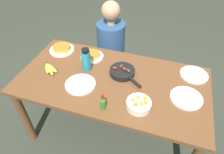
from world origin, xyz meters
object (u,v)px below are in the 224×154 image
Objects in this scene: water_bottle at (86,60)px; hot_sauce_bottle at (103,103)px; empty_plate_far_right at (194,75)px; empty_plate_far_left at (186,98)px; banana_bunch at (50,68)px; fruit_bowl_mango at (139,104)px; skillet at (123,72)px; empty_plate_near_front at (80,84)px; person_figure at (111,56)px; frittata_plate_side at (62,49)px; frittata_plate_center at (92,56)px.

water_bottle is 0.50m from hot_sauce_bottle.
hot_sauce_bottle is at bearing -136.75° from empty_plate_far_right.
banana_bunch is at bearing -178.77° from empty_plate_far_left.
fruit_bowl_mango is 0.86× the size of water_bottle.
fruit_bowl_mango is at bearing -19.41° from skillet.
empty_plate_near_front is 0.22× the size of person_figure.
water_bottle is at bearing -92.76° from person_figure.
banana_bunch is 0.72× the size of frittata_plate_side.
empty_plate_near_front is (-0.30, -0.25, -0.02)m from skillet.
skillet is 0.39m from empty_plate_near_front.
frittata_plate_side is 1.34× the size of fruit_bowl_mango.
person_figure reaches higher than empty_plate_near_front.
skillet is 0.35m from water_bottle.
frittata_plate_center is 0.20m from water_bottle.
skillet is 1.46× the size of water_bottle.
fruit_bowl_mango is 1.11m from person_figure.
banana_bunch is 0.16× the size of person_figure.
hot_sauce_bottle is (0.27, -0.18, 0.06)m from empty_plate_near_front.
hot_sauce_bottle is at bearing -60.48° from frittata_plate_center.
frittata_plate_center is 0.89× the size of frittata_plate_side.
banana_bunch is at bearing -159.03° from water_bottle.
frittata_plate_center is 1.52× the size of hot_sauce_bottle.
water_bottle is 1.48× the size of hot_sauce_bottle.
banana_bunch is at bearing -115.45° from person_figure.
water_bottle reaches higher than empty_plate_near_front.
empty_plate_far_left is 0.92m from water_bottle.
banana_bunch is 0.72× the size of empty_plate_far_left.
empty_plate_far_left is at bearing -6.18° from water_bottle.
empty_plate_far_right is at bearing 80.59° from empty_plate_far_left.
person_figure is at bearing 64.55° from banana_bunch.
frittata_plate_side is 0.22× the size of person_figure.
frittata_plate_center reaches higher than empty_plate_near_front.
frittata_plate_side is 1.00× the size of empty_plate_far_left.
hot_sauce_bottle reaches higher than banana_bunch.
hot_sauce_bottle is (-0.25, -0.10, 0.03)m from fruit_bowl_mango.
banana_bunch is 0.81× the size of frittata_plate_center.
hot_sauce_bottle reaches higher than empty_plate_near_front.
frittata_plate_center is at bearing 163.21° from empty_plate_far_left.
skillet is at bearing 4.98° from water_bottle.
frittata_plate_center is 1.19× the size of fruit_bowl_mango.
water_bottle is (0.02, -0.18, 0.08)m from frittata_plate_center.
hot_sauce_bottle reaches higher than empty_plate_far_right.
skillet is at bearing 167.35° from empty_plate_far_left.
frittata_plate_center reaches higher than empty_plate_far_right.
fruit_bowl_mango is (0.93, -0.50, 0.01)m from frittata_plate_side.
fruit_bowl_mango is at bearing -28.08° from frittata_plate_side.
empty_plate_far_left is at bearing 24.06° from skillet.
person_figure is (-0.88, 0.72, -0.28)m from empty_plate_far_left.
empty_plate_near_front is at bearing -154.82° from empty_plate_far_right.
fruit_bowl_mango is at bearing -11.35° from banana_bunch.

